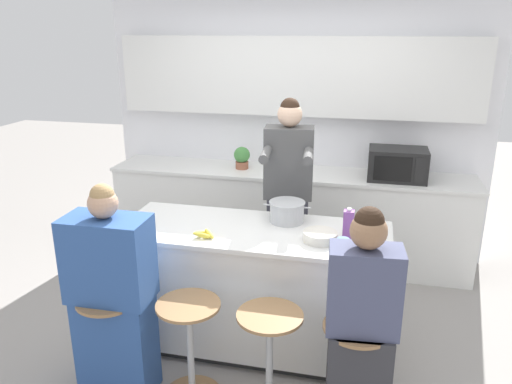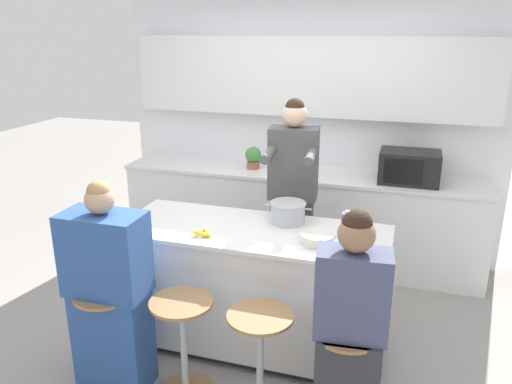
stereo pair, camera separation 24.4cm
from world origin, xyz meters
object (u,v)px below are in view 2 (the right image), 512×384
at_px(coffee_cup_near, 338,248).
at_px(kitchen_island, 253,287).
at_px(bar_stool_leftmost, 109,332).
at_px(microwave, 409,167).
at_px(bar_stool_center_right, 260,357).
at_px(juice_carton, 347,227).
at_px(person_wrapped_blanket, 109,295).
at_px(cooking_pot, 288,212).
at_px(fruit_bowl, 318,238).
at_px(bar_stool_rightmost, 344,374).
at_px(person_cooking, 292,209).
at_px(potted_plant, 253,157).
at_px(bar_stool_center_left, 183,342).
at_px(person_seated_near, 349,339).
at_px(banana_bunch, 202,233).

bearing_deg(coffee_cup_near, kitchen_island, 158.81).
bearing_deg(bar_stool_leftmost, microwave, 50.90).
distance_m(bar_stool_center_right, juice_carton, 0.99).
distance_m(person_wrapped_blanket, juice_carton, 1.59).
relative_size(cooking_pot, microwave, 0.66).
bearing_deg(fruit_bowl, kitchen_island, 168.08).
relative_size(bar_stool_rightmost, person_cooking, 0.38).
xyz_separation_m(bar_stool_rightmost, juice_carton, (-0.11, 0.65, 0.64)).
relative_size(juice_carton, potted_plant, 0.96).
height_order(bar_stool_leftmost, coffee_cup_near, coffee_cup_near).
bearing_deg(juice_carton, bar_stool_leftmost, -153.72).
bearing_deg(bar_stool_center_left, cooking_pot, 61.77).
height_order(bar_stool_leftmost, person_cooking, person_cooking).
distance_m(kitchen_island, person_wrapped_blanket, 1.03).
distance_m(bar_stool_rightmost, juice_carton, 0.92).
relative_size(person_seated_near, cooking_pot, 4.06).
bearing_deg(juice_carton, bar_stool_center_right, -121.48).
bearing_deg(bar_stool_leftmost, juice_carton, 26.28).
height_order(bar_stool_center_left, cooking_pot, cooking_pot).
distance_m(kitchen_island, potted_plant, 1.69).
xyz_separation_m(person_cooking, coffee_cup_near, (0.49, -0.85, 0.09)).
relative_size(cooking_pot, banana_bunch, 2.08).
distance_m(bar_stool_center_right, fruit_bowl, 0.83).
height_order(kitchen_island, bar_stool_leftmost, kitchen_island).
bearing_deg(kitchen_island, person_seated_near, -41.67).
xyz_separation_m(cooking_pot, juice_carton, (0.45, -0.20, 0.02)).
bearing_deg(bar_stool_rightmost, potted_plant, 119.70).
xyz_separation_m(bar_stool_center_left, juice_carton, (0.90, 0.65, 0.64)).
height_order(bar_stool_leftmost, fruit_bowl, fruit_bowl).
distance_m(fruit_bowl, banana_bunch, 0.77).
relative_size(person_cooking, person_seated_near, 1.26).
height_order(bar_stool_center_right, fruit_bowl, fruit_bowl).
bearing_deg(person_cooking, juice_carton, -55.96).
height_order(person_cooking, cooking_pot, person_cooking).
relative_size(juice_carton, microwave, 0.40).
xyz_separation_m(bar_stool_rightmost, coffee_cup_near, (-0.13, 0.41, 0.59)).
distance_m(person_seated_near, juice_carton, 0.80).
relative_size(bar_stool_rightmost, person_wrapped_blanket, 0.48).
distance_m(bar_stool_center_right, cooking_pot, 1.05).
bearing_deg(juice_carton, person_cooking, 129.91).
relative_size(bar_stool_center_left, cooking_pot, 1.97).
relative_size(microwave, potted_plant, 2.39).
xyz_separation_m(bar_stool_center_left, microwave, (1.27, 2.13, 0.69)).
bearing_deg(fruit_bowl, cooking_pot, 132.78).
height_order(bar_stool_rightmost, potted_plant, potted_plant).
distance_m(person_wrapped_blanket, fruit_bowl, 1.38).
bearing_deg(kitchen_island, potted_plant, 107.59).
distance_m(bar_stool_center_right, microwave, 2.37).
distance_m(bar_stool_leftmost, bar_stool_center_right, 1.01).
bearing_deg(coffee_cup_near, person_wrapped_blanket, -161.95).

